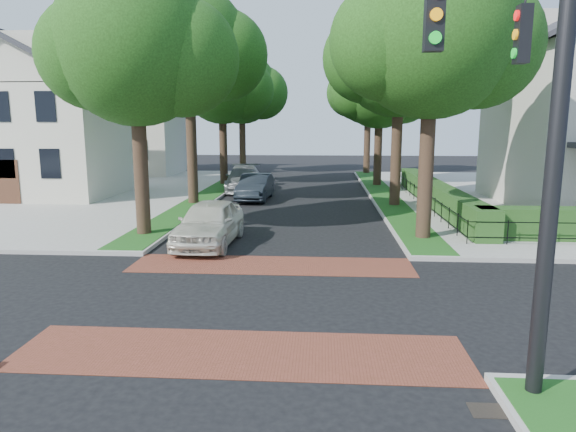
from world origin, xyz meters
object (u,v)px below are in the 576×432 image
(parked_car_rear, at_px, (244,179))
(parked_car_front, at_px, (209,223))
(parked_car_middle, at_px, (255,187))
(traffic_signal, at_px, (539,110))

(parked_car_rear, bearing_deg, parked_car_front, -92.46)
(parked_car_front, distance_m, parked_car_middle, 11.39)
(parked_car_middle, distance_m, parked_car_rear, 4.15)
(parked_car_front, distance_m, parked_car_rear, 15.37)
(traffic_signal, bearing_deg, parked_car_front, 126.03)
(traffic_signal, height_order, parked_car_middle, traffic_signal)
(traffic_signal, distance_m, parked_car_rear, 27.27)
(traffic_signal, height_order, parked_car_rear, traffic_signal)
(parked_car_rear, bearing_deg, traffic_signal, -77.88)
(traffic_signal, xyz_separation_m, parked_car_front, (-7.48, 10.29, -3.87))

